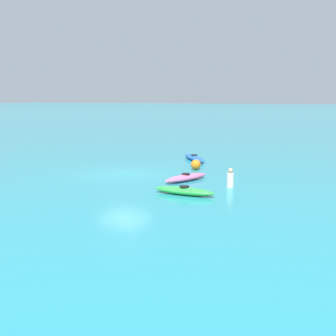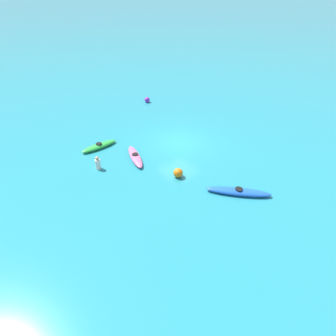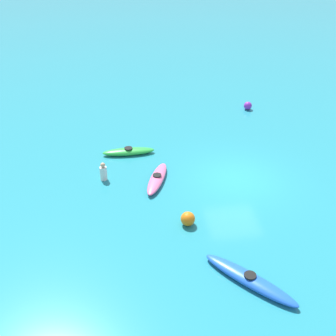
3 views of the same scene
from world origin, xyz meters
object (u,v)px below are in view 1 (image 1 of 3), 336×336
Objects in this scene: buoy_orange at (196,165)px; person_near_shore at (230,179)px; kayak_pink at (186,178)px; kayak_green at (184,191)px; kayak_blue at (194,158)px.

buoy_orange is 4.99m from person_near_shore.
person_near_shore reaches higher than kayak_pink.
kayak_green is at bearing -28.31° from person_near_shore.
person_near_shore is at bearing 41.28° from buoy_orange.
kayak_blue is 9.99m from kayak_green.
person_near_shore is at bearing 34.37° from kayak_blue.
kayak_pink is 2.47m from person_near_shore.
kayak_blue is (-6.57, -2.41, -0.00)m from kayak_pink.
kayak_pink is 1.07× the size of kayak_green.
kayak_blue is 8.54m from person_near_shore.
kayak_green is 4.64× the size of buoy_orange.
person_near_shore reaches higher than kayak_blue.
kayak_green is 2.99× the size of person_near_shore.
buoy_orange is (-6.02, -2.07, 0.12)m from kayak_green.
person_near_shore reaches higher than buoy_orange.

